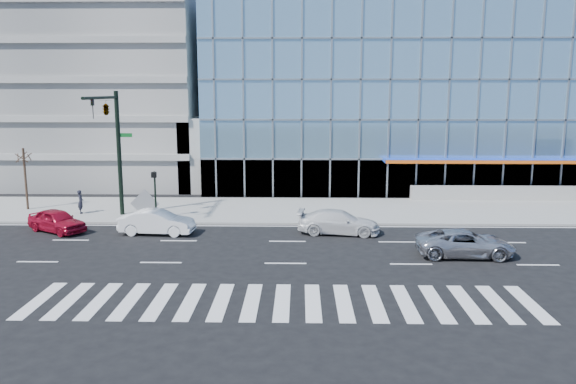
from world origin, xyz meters
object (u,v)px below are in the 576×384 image
Objects in this scene: silver_suv at (465,243)px; tilted_panel at (145,204)px; traffic_signal at (110,124)px; pedestrian at (81,202)px; ped_signal_post at (155,187)px; street_tree_near at (24,157)px; white_suv at (339,222)px; red_sedan at (57,221)px; white_sedan at (157,222)px.

silver_suv is 3.70× the size of tilted_panel.
traffic_signal is 1.66× the size of silver_suv.
silver_suv is 3.08× the size of pedestrian.
ped_signal_post is 9.97m from street_tree_near.
silver_suv is at bearing -19.78° from traffic_signal.
traffic_signal is at bearing -142.81° from pedestrian.
ped_signal_post is 0.64× the size of white_suv.
silver_suv is 19.66m from tilted_panel.
tilted_panel is at bearing -22.83° from red_sedan.
street_tree_near reaches higher than silver_suv.
red_sedan is (-22.47, 4.46, -0.00)m from silver_suv.
red_sedan is (-6.00, 0.41, -0.03)m from white_sedan.
ped_signal_post is at bearing 81.26° from white_suv.
tilted_panel reaches higher than pedestrian.
tilted_panel reaches higher than white_suv.
white_suv is at bearing -83.46° from white_sedan.
ped_signal_post is at bearing -125.92° from pedestrian.
white_suv is 12.55m from tilted_panel.
pedestrian reaches higher than white_suv.
street_tree_near is at bearing 69.70° from red_sedan.
ped_signal_post is 1.28m from tilted_panel.
ped_signal_post is 19.05m from silver_suv.
red_sedan is 5.37m from tilted_panel.
red_sedan is (4.46, -5.63, -3.11)m from street_tree_near.
pedestrian is (-5.31, 1.28, -1.21)m from ped_signal_post.
traffic_signal is 5.42m from tilted_panel.
ped_signal_post is 0.70× the size of white_sedan.
ped_signal_post reaches higher than red_sedan.
white_suv reaches higher than red_sedan.
ped_signal_post is at bearing 8.52° from traffic_signal.
ped_signal_post is 2.31× the size of tilted_panel.
red_sedan is 4.37m from pedestrian.
white_suv is at bearing -58.90° from red_sedan.
traffic_signal is at bearing 85.39° from white_suv.
street_tree_near is 0.99× the size of white_sedan.
traffic_signal reaches higher than pedestrian.
silver_suv is at bearing -119.60° from white_suv.
white_sedan is (0.96, -3.48, -1.44)m from ped_signal_post.
tilted_panel is (4.34, 3.13, 0.40)m from red_sedan.
pedestrian is (-0.27, 4.35, 0.26)m from red_sedan.
street_tree_near is 5.23m from pedestrian.
traffic_signal is 1.89× the size of street_tree_near.
white_suv is 1.20× the size of red_sedan.
street_tree_near is at bearing 81.40° from white_suv.
street_tree_near is (-9.50, 2.56, 1.64)m from ped_signal_post.
white_suv is at bearing -15.24° from street_tree_near.
tilted_panel is at bearing 68.92° from silver_suv.
street_tree_near is (-7.00, 2.93, -2.39)m from traffic_signal.
pedestrian is (-2.81, 1.65, -5.23)m from traffic_signal.
silver_suv is 1.02× the size of white_suv.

